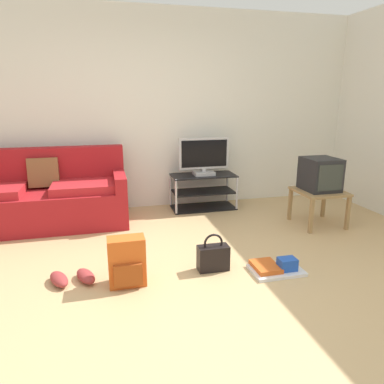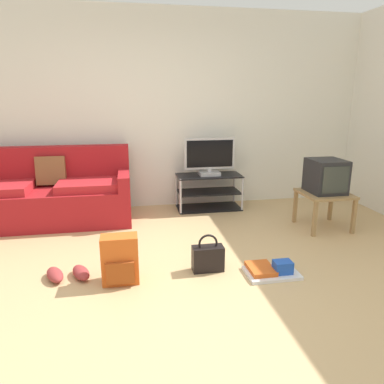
# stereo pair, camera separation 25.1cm
# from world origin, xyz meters

# --- Properties ---
(ground_plane) EXTENTS (9.00, 9.80, 0.02)m
(ground_plane) POSITION_xyz_m (0.00, 0.00, -0.01)
(ground_plane) COLOR tan
(wall_back) EXTENTS (9.00, 0.10, 2.70)m
(wall_back) POSITION_xyz_m (0.00, 2.45, 1.35)
(wall_back) COLOR silver
(wall_back) RESTS_ON ground_plane
(couch) EXTENTS (2.06, 0.82, 0.93)m
(couch) POSITION_xyz_m (-1.39, 1.93, 0.35)
(couch) COLOR maroon
(couch) RESTS_ON ground_plane
(tv_stand) EXTENTS (0.90, 0.44, 0.49)m
(tv_stand) POSITION_xyz_m (0.73, 2.12, 0.24)
(tv_stand) COLOR black
(tv_stand) RESTS_ON ground_plane
(flat_tv) EXTENTS (0.70, 0.22, 0.52)m
(flat_tv) POSITION_xyz_m (0.73, 2.10, 0.74)
(flat_tv) COLOR #B2B2B7
(flat_tv) RESTS_ON tv_stand
(side_table) EXTENTS (0.55, 0.55, 0.44)m
(side_table) POSITION_xyz_m (1.93, 1.12, 0.38)
(side_table) COLOR #9E7A4C
(side_table) RESTS_ON ground_plane
(crt_tv) EXTENTS (0.39, 0.42, 0.39)m
(crt_tv) POSITION_xyz_m (1.93, 1.13, 0.64)
(crt_tv) COLOR #232326
(crt_tv) RESTS_ON side_table
(backpack) EXTENTS (0.31, 0.25, 0.42)m
(backpack) POSITION_xyz_m (-0.47, 0.20, 0.21)
(backpack) COLOR #CC561E
(backpack) RESTS_ON ground_plane
(handbag) EXTENTS (0.28, 0.13, 0.35)m
(handbag) POSITION_xyz_m (0.31, 0.27, 0.13)
(handbag) COLOR black
(handbag) RESTS_ON ground_plane
(sneakers_pair) EXTENTS (0.45, 0.31, 0.09)m
(sneakers_pair) POSITION_xyz_m (-0.93, 0.34, 0.04)
(sneakers_pair) COLOR #993333
(sneakers_pair) RESTS_ON ground_plane
(floor_tray) EXTENTS (0.47, 0.32, 0.14)m
(floor_tray) POSITION_xyz_m (0.85, 0.09, 0.04)
(floor_tray) COLOR silver
(floor_tray) RESTS_ON ground_plane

